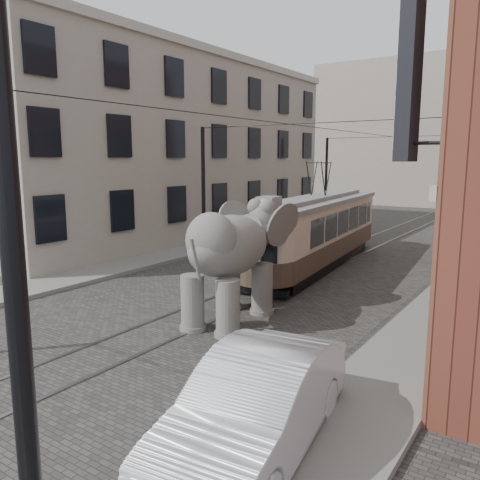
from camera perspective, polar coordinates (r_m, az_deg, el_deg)
The scene contains 10 objects.
ground at distance 15.55m, azimuth -1.71°, elevation -7.46°, with size 120.00×120.00×0.00m, color #42403D.
tram_rails at distance 15.55m, azimuth -1.71°, elevation -7.42°, with size 1.54×80.00×0.02m, color slate, non-canonical shape.
sidewalk_right at distance 13.14m, azimuth 20.46°, elevation -10.98°, with size 2.00×60.00×0.15m, color slate.
sidewalk_left at distance 19.92m, azimuth -17.10°, elevation -3.86°, with size 2.00×60.00×0.15m, color slate.
stucco_building at distance 29.58m, azimuth -7.83°, elevation 10.34°, with size 7.00×24.00×10.00m, color gray.
distant_block at distance 52.83m, azimuth 25.08°, elevation 11.33°, with size 28.00×10.00×14.00m, color gray.
catenary at distance 19.30m, azimuth 6.50°, elevation 4.89°, with size 11.00×30.20×6.00m, color black, non-canonical shape.
tram at distance 20.73m, azimuth 9.12°, elevation 2.96°, with size 2.30×11.15×4.43m, color beige, non-canonical shape.
elephant at distance 13.48m, azimuth -1.31°, elevation -2.75°, with size 3.02×5.48×3.35m, color slate, non-canonical shape.
parked_car at distance 7.91m, azimuth 1.93°, elevation -18.84°, with size 1.68×4.78×1.58m, color silver.
Camera 1 is at (8.71, -12.05, 4.55)m, focal length 36.26 mm.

